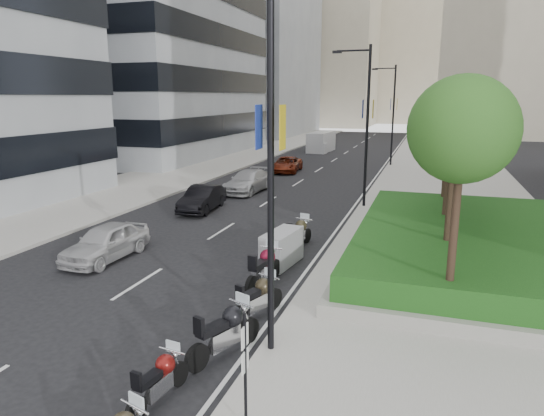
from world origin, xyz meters
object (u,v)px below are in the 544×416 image
at_px(motorcycle_4, 264,268).
at_px(motorcycle_6, 298,233).
at_px(lamp_post_0, 264,151).
at_px(lamp_post_1, 365,119).
at_px(car_a, 106,242).
at_px(car_d, 286,164).
at_px(lamp_post_2, 392,110).
at_px(motorcycle_3, 258,298).
at_px(motorcycle_2, 226,331).
at_px(motorcycle_1, 160,379).
at_px(delivery_van, 321,143).
at_px(parking_sign, 245,366).
at_px(motorcycle_5, 282,248).
at_px(car_c, 248,181).
at_px(car_b, 202,198).

relative_size(motorcycle_4, motorcycle_6, 1.07).
distance_m(lamp_post_0, lamp_post_1, 17.00).
bearing_deg(lamp_post_0, car_a, 149.69).
xyz_separation_m(motorcycle_4, car_d, (-6.55, 24.71, -0.02)).
height_order(lamp_post_2, motorcycle_3, lamp_post_2).
bearing_deg(car_d, car_a, -95.47).
bearing_deg(lamp_post_1, motorcycle_2, -92.85).
distance_m(motorcycle_1, car_a, 10.11).
bearing_deg(car_a, motorcycle_4, -4.12).
height_order(motorcycle_4, delivery_van, delivery_van).
bearing_deg(car_d, lamp_post_2, 32.98).
height_order(parking_sign, motorcycle_1, parking_sign).
relative_size(motorcycle_4, car_a, 0.60).
bearing_deg(lamp_post_0, lamp_post_1, 90.00).
relative_size(lamp_post_0, motorcycle_1, 4.58).
distance_m(motorcycle_4, car_a, 6.88).
bearing_deg(motorcycle_3, motorcycle_6, 25.17).
xyz_separation_m(lamp_post_1, motorcycle_5, (-1.50, -10.66, -4.41)).
distance_m(lamp_post_1, parking_sign, 20.33).
distance_m(motorcycle_1, car_d, 32.09).
bearing_deg(delivery_van, lamp_post_0, -75.25).
relative_size(motorcycle_3, delivery_van, 0.40).
bearing_deg(car_a, delivery_van, 92.51).
bearing_deg(car_a, motorcycle_1, -45.31).
bearing_deg(lamp_post_1, motorcycle_5, -98.04).
xyz_separation_m(lamp_post_1, motorcycle_2, (-0.87, -17.45, -4.41)).
xyz_separation_m(motorcycle_5, car_c, (-6.42, 13.20, 0.06)).
bearing_deg(parking_sign, motorcycle_1, 169.07).
distance_m(lamp_post_2, motorcycle_5, 29.03).
bearing_deg(car_d, lamp_post_1, -60.71).
relative_size(motorcycle_6, car_c, 0.46).
xyz_separation_m(parking_sign, motorcycle_3, (-1.49, 4.82, -0.85)).
xyz_separation_m(motorcycle_2, car_a, (-7.41, 5.29, 0.05)).
xyz_separation_m(motorcycle_4, car_c, (-6.48, 15.44, 0.06)).
relative_size(lamp_post_0, lamp_post_2, 1.00).
relative_size(car_b, car_d, 0.92).
bearing_deg(motorcycle_2, motorcycle_3, 21.00).
relative_size(lamp_post_2, delivery_van, 1.64).
bearing_deg(car_a, parking_sign, -39.22).
relative_size(motorcycle_1, motorcycle_3, 0.90).
relative_size(motorcycle_1, car_c, 0.39).
bearing_deg(motorcycle_3, delivery_van, 30.01).
bearing_deg(parking_sign, car_c, 110.83).
relative_size(car_c, delivery_van, 0.91).
xyz_separation_m(lamp_post_1, delivery_van, (-8.61, 27.91, -4.02)).
height_order(car_a, delivery_van, delivery_van).
distance_m(motorcycle_6, car_c, 12.68).
bearing_deg(motorcycle_1, car_c, 24.09).
xyz_separation_m(lamp_post_2, car_a, (-8.28, -30.16, -4.36)).
bearing_deg(car_b, car_d, 83.63).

